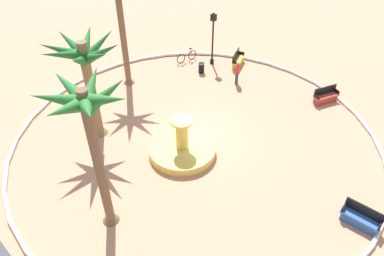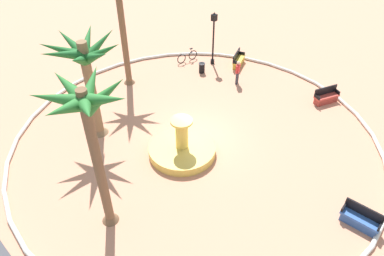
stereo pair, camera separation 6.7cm
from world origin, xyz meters
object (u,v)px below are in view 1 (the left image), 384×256
object	(u,v)px
bench_east	(360,219)
bicycle_red_frame	(187,57)
bench_west	(326,97)
trash_bin	(201,68)
fountain	(182,148)
palm_tree_by_curb	(85,64)
palm_tree_mid_plaza	(89,121)
bench_north	(238,61)
person_cyclist_helmet	(237,71)
lamppost	(213,34)

from	to	relation	value
bench_east	bicycle_red_frame	distance (m)	16.10
bench_west	trash_bin	world-z (taller)	bench_west
fountain	palm_tree_by_curb	distance (m)	6.32
bench_east	trash_bin	bearing A→B (deg)	-19.29
palm_tree_mid_plaza	bench_north	size ratio (longest dim) A/B	4.14
bench_west	palm_tree_by_curb	bearing A→B (deg)	56.61
palm_tree_mid_plaza	bench_north	distance (m)	15.93
person_cyclist_helmet	bench_west	bearing A→B (deg)	-158.35
fountain	palm_tree_mid_plaza	bearing A→B (deg)	99.20
bench_east	bench_west	size ratio (longest dim) A/B	0.98
palm_tree_mid_plaza	person_cyclist_helmet	size ratio (longest dim) A/B	4.20
fountain	bicycle_red_frame	world-z (taller)	fountain
trash_bin	person_cyclist_helmet	size ratio (longest dim) A/B	0.44
palm_tree_mid_plaza	fountain	bearing A→B (deg)	-80.80
palm_tree_by_curb	fountain	bearing A→B (deg)	-155.35
lamppost	trash_bin	size ratio (longest dim) A/B	5.21
fountain	bicycle_red_frame	size ratio (longest dim) A/B	2.04
bicycle_red_frame	person_cyclist_helmet	world-z (taller)	person_cyclist_helmet
bench_north	bicycle_red_frame	size ratio (longest dim) A/B	0.98
lamppost	bicycle_red_frame	world-z (taller)	lamppost
palm_tree_mid_plaza	bench_north	bearing A→B (deg)	-72.61
trash_bin	bicycle_red_frame	world-z (taller)	bicycle_red_frame
trash_bin	bicycle_red_frame	xyz separation A→B (m)	(1.86, -0.44, -0.00)
palm_tree_mid_plaza	bicycle_red_frame	distance (m)	15.28
bicycle_red_frame	person_cyclist_helmet	size ratio (longest dim) A/B	1.03
bicycle_red_frame	person_cyclist_helmet	distance (m)	4.54
lamppost	trash_bin	world-z (taller)	lamppost
fountain	palm_tree_by_curb	size ratio (longest dim) A/B	0.61
palm_tree_mid_plaza	lamppost	bearing A→B (deg)	-65.66
bench_west	lamppost	bearing A→B (deg)	8.05
bench_west	bench_north	bearing A→B (deg)	0.87
bench_east	bench_west	xyz separation A→B (m)	(5.46, -7.36, 0.00)
palm_tree_by_curb	bicycle_red_frame	distance (m)	10.26
bench_west	bicycle_red_frame	distance (m)	10.05
fountain	trash_bin	xyz separation A→B (m)	(4.87, -6.73, 0.08)
bicycle_red_frame	bench_west	bearing A→B (deg)	-167.22
trash_bin	bench_west	bearing A→B (deg)	-161.47
bench_west	lamppost	xyz separation A→B (m)	(8.28, 1.17, 1.88)
bench_west	lamppost	world-z (taller)	lamppost
bench_east	bench_north	bearing A→B (deg)	-30.70
bench_north	lamppost	world-z (taller)	lamppost
bench_east	person_cyclist_helmet	size ratio (longest dim) A/B	0.99
bench_north	lamppost	bearing A→B (deg)	35.04
fountain	bench_east	size ratio (longest dim) A/B	2.13
bench_east	bench_north	size ratio (longest dim) A/B	0.98
palm_tree_mid_plaza	bench_east	xyz separation A→B (m)	(-7.71, -7.16, -5.08)
bench_east	person_cyclist_helmet	xyz separation A→B (m)	(10.75, -5.26, 0.57)
fountain	person_cyclist_helmet	xyz separation A→B (m)	(2.22, -7.29, 0.61)
fountain	bicycle_red_frame	distance (m)	9.83
bicycle_red_frame	palm_tree_mid_plaza	bearing A→B (deg)	121.58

